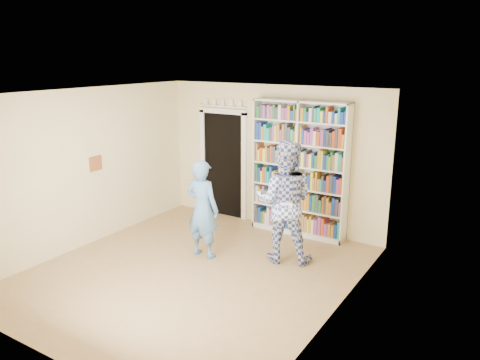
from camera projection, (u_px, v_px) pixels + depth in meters
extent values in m
plane|color=#977149|center=(193.00, 272.00, 7.16)|extent=(5.00, 5.00, 0.00)
plane|color=white|center=(188.00, 94.00, 6.46)|extent=(5.00, 5.00, 0.00)
plane|color=beige|center=(272.00, 157.00, 8.86)|extent=(4.50, 0.00, 4.50)
plane|color=beige|center=(86.00, 168.00, 7.96)|extent=(0.00, 5.00, 5.00)
plane|color=beige|center=(338.00, 214.00, 5.66)|extent=(0.00, 5.00, 5.00)
cube|color=white|center=(300.00, 169.00, 8.42)|extent=(1.78, 0.33, 2.45)
cube|color=white|center=(300.00, 169.00, 8.42)|extent=(0.03, 0.33, 2.45)
cube|color=black|center=(224.00, 165.00, 9.49)|extent=(0.90, 0.03, 2.10)
cube|color=white|center=(203.00, 163.00, 9.73)|extent=(0.10, 0.06, 2.20)
cube|color=white|center=(244.00, 169.00, 9.22)|extent=(0.10, 0.06, 2.20)
cube|color=white|center=(223.00, 111.00, 9.19)|extent=(1.10, 0.06, 0.10)
cube|color=white|center=(222.00, 106.00, 9.16)|extent=(1.10, 0.08, 0.02)
cube|color=brown|center=(96.00, 163.00, 8.10)|extent=(0.03, 0.25, 0.25)
imported|color=#507DB2|center=(203.00, 209.00, 7.54)|extent=(0.60, 0.39, 1.62)
imported|color=navy|center=(284.00, 202.00, 7.36)|extent=(1.14, 1.01, 1.96)
cube|color=white|center=(286.00, 211.00, 7.09)|extent=(0.18, 0.09, 0.27)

